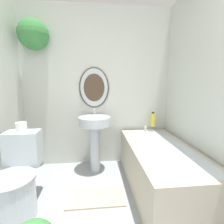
{
  "coord_description": "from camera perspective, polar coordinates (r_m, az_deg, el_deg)",
  "views": [
    {
      "loc": [
        -0.04,
        -0.15,
        1.27
      ],
      "look_at": [
        0.13,
        1.47,
        0.99
      ],
      "focal_mm": 26.0,
      "sensor_mm": 36.0,
      "label": 1
    }
  ],
  "objects": [
    {
      "name": "wall_back",
      "position": [
        2.53,
        -8.34,
        10.81
      ],
      "size": [
        2.34,
        0.4,
        2.4
      ],
      "color": "silver",
      "rests_on": "ground_plane"
    },
    {
      "name": "toilet_paper_roll",
      "position": [
        1.99,
        -29.27,
        -4.62
      ],
      "size": [
        0.11,
        0.11,
        0.1
      ],
      "color": "white",
      "rests_on": "toilet"
    },
    {
      "name": "toilet",
      "position": [
        1.98,
        -30.64,
        -20.36
      ],
      "size": [
        0.44,
        0.64,
        0.77
      ],
      "color": "silver",
      "rests_on": "ground_plane"
    },
    {
      "name": "bathtub",
      "position": [
        2.14,
        16.71,
        -18.12
      ],
      "size": [
        0.72,
        1.47,
        0.62
      ],
      "color": "#B2A893",
      "rests_on": "ground_plane"
    },
    {
      "name": "shampoo_bottle",
      "position": [
        2.61,
        14.14,
        -2.6
      ],
      "size": [
        0.08,
        0.08,
        0.23
      ],
      "color": "gold",
      "rests_on": "bathtub"
    },
    {
      "name": "pedestal_sink",
      "position": [
        2.35,
        -6.07,
        -6.69
      ],
      "size": [
        0.45,
        0.45,
        0.91
      ],
      "color": "silver",
      "rests_on": "ground_plane"
    },
    {
      "name": "bath_mat",
      "position": [
        2.08,
        -5.79,
        -27.55
      ],
      "size": [
        0.65,
        0.35,
        0.02
      ],
      "color": "#B7A88E",
      "rests_on": "ground_plane"
    }
  ]
}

